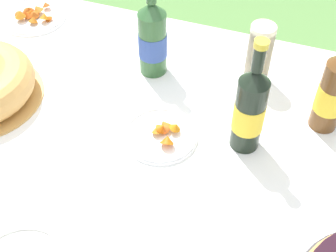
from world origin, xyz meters
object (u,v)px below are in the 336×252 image
(cider_bottle_amber, at_px, (333,91))
(snack_plate_near, at_px, (161,134))
(cider_bottle_green, at_px, (153,38))
(cup_stack, at_px, (259,54))
(juice_bottle_red, at_px, (250,110))
(snack_plate_right, at_px, (33,15))

(cider_bottle_amber, height_order, snack_plate_near, cider_bottle_amber)
(snack_plate_near, bearing_deg, cider_bottle_green, 115.04)
(snack_plate_near, bearing_deg, cup_stack, 59.61)
(cup_stack, relative_size, juice_bottle_red, 0.57)
(juice_bottle_red, bearing_deg, cider_bottle_amber, 36.83)
(cider_bottle_green, distance_m, snack_plate_right, 0.51)
(cider_bottle_green, height_order, juice_bottle_red, juice_bottle_red)
(cup_stack, relative_size, snack_plate_right, 0.84)
(cup_stack, distance_m, cider_bottle_amber, 0.25)
(cup_stack, bearing_deg, cider_bottle_amber, -30.30)
(snack_plate_near, relative_size, snack_plate_right, 0.88)
(cup_stack, height_order, juice_bottle_red, juice_bottle_red)
(cider_bottle_amber, bearing_deg, snack_plate_near, -154.32)
(snack_plate_right, bearing_deg, snack_plate_near, -31.31)
(cider_bottle_green, relative_size, snack_plate_right, 1.40)
(snack_plate_right, bearing_deg, cider_bottle_amber, -10.05)
(juice_bottle_red, bearing_deg, snack_plate_near, -166.16)
(cider_bottle_green, xyz_separation_m, snack_plate_near, (0.12, -0.25, -0.11))
(cup_stack, xyz_separation_m, cider_bottle_green, (-0.30, -0.06, 0.02))
(snack_plate_right, bearing_deg, cider_bottle_green, -13.47)
(juice_bottle_red, height_order, snack_plate_near, juice_bottle_red)
(cup_stack, xyz_separation_m, snack_plate_near, (-0.18, -0.32, -0.08))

